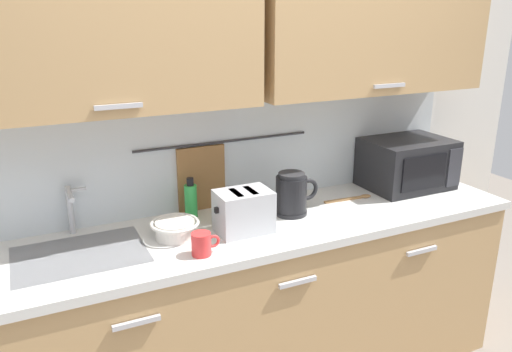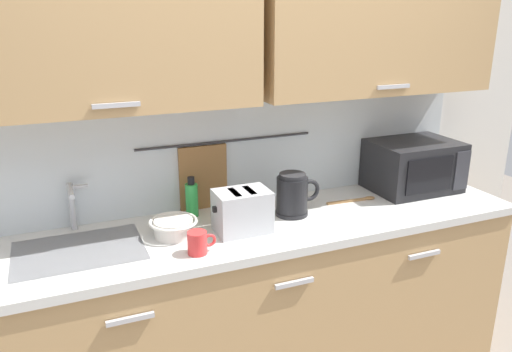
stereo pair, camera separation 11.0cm
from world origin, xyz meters
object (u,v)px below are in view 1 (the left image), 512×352
wooden_spoon (354,198)px  electric_kettle (292,194)px  toaster (244,211)px  mixing_bowl (175,228)px  dish_soap_bottle (191,200)px  microwave (407,163)px  mug_near_sink (202,244)px

wooden_spoon → electric_kettle: bearing=-175.0°
toaster → mixing_bowl: bearing=167.6°
mixing_bowl → toaster: 0.31m
mixing_bowl → dish_soap_bottle: bearing=54.5°
microwave → toaster: size_ratio=1.80×
mixing_bowl → wooden_spoon: (0.98, 0.06, -0.04)m
mixing_bowl → wooden_spoon: 0.98m
toaster → electric_kettle: bearing=16.7°
microwave → electric_kettle: 0.77m
dish_soap_bottle → mixing_bowl: (-0.14, -0.19, -0.04)m
mug_near_sink → toaster: 0.29m
electric_kettle → mixing_bowl: (-0.59, -0.02, -0.06)m
microwave → toaster: (-1.06, -0.16, -0.04)m
microwave → wooden_spoon: bearing=-173.7°
electric_kettle → wooden_spoon: electric_kettle is taller
mug_near_sink → wooden_spoon: size_ratio=0.43×
mug_near_sink → mixing_bowl: 0.21m
electric_kettle → mixing_bowl: electric_kettle is taller
electric_kettle → toaster: bearing=-163.3°
mixing_bowl → toaster: size_ratio=0.84×
electric_kettle → toaster: electric_kettle is taller
microwave → toaster: microwave is taller
electric_kettle → mug_near_sink: 0.59m
microwave → electric_kettle: bearing=-174.3°
electric_kettle → dish_soap_bottle: electric_kettle is taller
mixing_bowl → toaster: bearing=-12.4°
toaster → wooden_spoon: toaster is taller
microwave → mug_near_sink: size_ratio=3.83×
dish_soap_bottle → wooden_spoon: 0.86m
electric_kettle → mug_near_sink: electric_kettle is taller
microwave → dish_soap_bottle: (-1.22, 0.09, -0.05)m
dish_soap_bottle → mug_near_sink: dish_soap_bottle is taller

